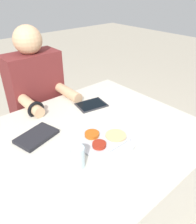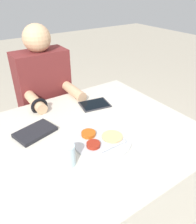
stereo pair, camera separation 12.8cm
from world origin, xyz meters
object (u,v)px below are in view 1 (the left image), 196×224
Objects in this scene: tablet_device at (91,105)px; drinking_glass at (77,157)px; thali_tray at (106,139)px; person_diner at (39,110)px; red_notebook at (37,137)px.

tablet_device is 0.57m from drinking_glass.
person_diner is (-0.01, 0.76, -0.16)m from thali_tray.
tablet_device is at bearing 44.42° from drinking_glass.
person_diner is 0.86m from drinking_glass.
drinking_glass is (-0.40, -0.40, 0.05)m from tablet_device.
person_diner reaches higher than red_notebook.
tablet_device is 0.18× the size of person_diner.
tablet_device is (0.18, 0.34, -0.00)m from thali_tray.
thali_tray is 1.30× the size of red_notebook.
drinking_glass reaches higher than red_notebook.
tablet_device is at bearing 61.74° from thali_tray.
person_diner is (0.26, 0.50, -0.16)m from red_notebook.
thali_tray is 0.37m from red_notebook.
drinking_glass is (-0.22, -0.05, 0.04)m from thali_tray.
drinking_glass is at bearing -104.67° from person_diner.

